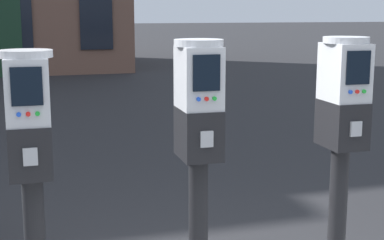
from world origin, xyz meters
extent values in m
cube|color=black|center=(-0.69, -0.11, 1.20)|extent=(0.17, 0.24, 0.22)
cube|color=#A5A8AD|center=(-0.70, -0.24, 1.20)|extent=(0.06, 0.01, 0.07)
cube|color=#B7BABF|center=(-0.69, -0.11, 1.44)|extent=(0.17, 0.23, 0.27)
cube|color=black|center=(-0.70, -0.23, 1.47)|extent=(0.12, 0.01, 0.15)
cylinder|color=blue|center=(-0.73, -0.23, 1.36)|extent=(0.02, 0.01, 0.02)
cylinder|color=red|center=(-0.70, -0.23, 1.36)|extent=(0.02, 0.01, 0.02)
cylinder|color=green|center=(-0.66, -0.23, 1.36)|extent=(0.02, 0.01, 0.02)
cylinder|color=#B7BABF|center=(-0.69, -0.11, 1.59)|extent=(0.22, 0.22, 0.03)
cube|color=black|center=(0.03, -0.11, 1.22)|extent=(0.17, 0.24, 0.22)
cube|color=#A5A8AD|center=(0.03, -0.24, 1.22)|extent=(0.06, 0.01, 0.07)
cube|color=#B7BABF|center=(0.03, -0.11, 1.47)|extent=(0.17, 0.23, 0.27)
cube|color=black|center=(0.03, -0.23, 1.50)|extent=(0.12, 0.01, 0.15)
cylinder|color=blue|center=(-0.01, -0.23, 1.39)|extent=(0.02, 0.01, 0.02)
cylinder|color=red|center=(0.03, -0.23, 1.39)|extent=(0.02, 0.01, 0.02)
cylinder|color=green|center=(0.06, -0.23, 1.39)|extent=(0.02, 0.01, 0.02)
cylinder|color=#B7BABF|center=(0.03, -0.11, 1.62)|extent=(0.22, 0.22, 0.03)
cylinder|color=black|center=(0.76, -0.11, 0.62)|extent=(0.09, 0.09, 0.97)
cube|color=black|center=(0.76, -0.11, 1.22)|extent=(0.17, 0.24, 0.22)
cube|color=#A5A8AD|center=(0.75, -0.24, 1.22)|extent=(0.06, 0.01, 0.07)
cube|color=#B7BABF|center=(0.76, -0.11, 1.47)|extent=(0.17, 0.23, 0.27)
cube|color=black|center=(0.76, -0.23, 1.50)|extent=(0.12, 0.01, 0.15)
cylinder|color=blue|center=(0.72, -0.23, 1.39)|extent=(0.02, 0.01, 0.02)
cylinder|color=red|center=(0.76, -0.23, 1.39)|extent=(0.02, 0.01, 0.02)
cylinder|color=green|center=(0.79, -0.23, 1.39)|extent=(0.02, 0.01, 0.02)
cylinder|color=#B7BABF|center=(0.76, -0.11, 1.62)|extent=(0.22, 0.22, 0.03)
cube|color=black|center=(-0.74, 13.69, 1.40)|extent=(0.90, 0.06, 1.40)
cube|color=black|center=(1.41, 13.69, 1.40)|extent=(0.90, 0.06, 1.40)
cube|color=#193823|center=(-1.08, 13.69, 1.05)|extent=(1.00, 0.07, 2.10)
camera|label=1|loc=(-0.72, -2.51, 1.76)|focal=53.89mm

